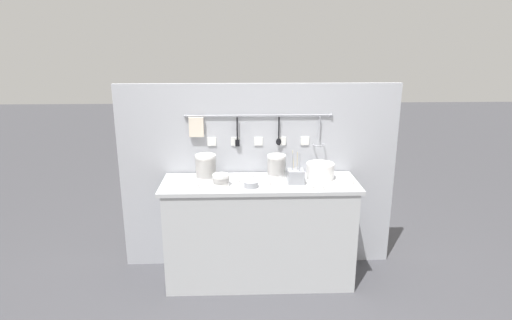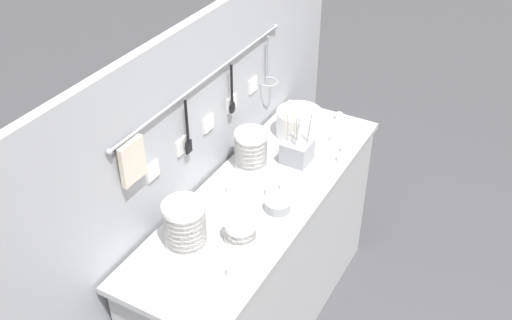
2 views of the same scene
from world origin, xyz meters
name	(u,v)px [view 1 (image 1 of 2)]	position (x,y,z in m)	size (l,w,h in m)	color
ground_plane	(260,278)	(0.00, 0.00, 0.00)	(20.00, 20.00, 0.00)	#424247
counter	(260,231)	(0.00, 0.00, 0.43)	(1.56, 0.51, 0.86)	#B7BABC
back_wall	(258,177)	(0.00, 0.29, 0.81)	(2.36, 0.11, 1.61)	#A8AAB2
bowl_stack_short_front	(221,180)	(-0.31, -0.07, 0.91)	(0.13, 0.13, 0.09)	white
bowl_stack_back_corner	(206,167)	(-0.43, 0.10, 0.96)	(0.16, 0.16, 0.20)	white
bowl_stack_tall_left	(276,166)	(0.14, 0.14, 0.96)	(0.15, 0.15, 0.18)	white
plate_stack	(320,171)	(0.49, 0.06, 0.93)	(0.22, 0.22, 0.13)	white
steel_mixing_bowl	(251,184)	(-0.07, -0.11, 0.89)	(0.11, 0.11, 0.04)	#93969E
cutlery_caddy	(296,176)	(0.28, -0.03, 0.92)	(0.13, 0.13, 0.26)	#93969E
cup_back_right	(352,181)	(0.72, -0.06, 0.88)	(0.04, 0.04, 0.04)	white
cup_edge_far	(251,175)	(-0.07, 0.12, 0.88)	(0.04, 0.04, 0.04)	white
cup_front_right	(312,188)	(0.38, -0.21, 0.88)	(0.04, 0.04, 0.04)	white
cup_edge_near	(237,180)	(-0.18, 0.01, 0.88)	(0.04, 0.04, 0.04)	white
cup_centre	(197,186)	(-0.49, -0.14, 0.88)	(0.04, 0.04, 0.04)	white
cup_by_caddy	(268,183)	(0.06, -0.08, 0.88)	(0.04, 0.04, 0.04)	white
cup_front_left	(322,188)	(0.46, -0.20, 0.88)	(0.04, 0.04, 0.04)	white
cup_back_left	(328,184)	(0.52, -0.12, 0.88)	(0.04, 0.04, 0.04)	white
cup_mid_row	(260,181)	(0.00, -0.04, 0.88)	(0.04, 0.04, 0.04)	white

